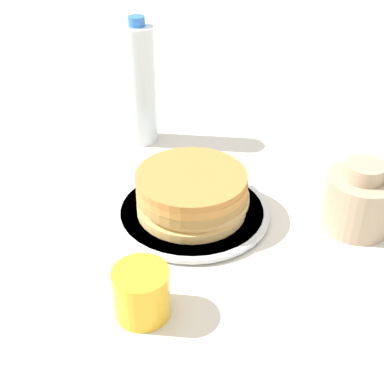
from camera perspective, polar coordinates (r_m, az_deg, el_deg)
The scene contains 6 objects.
ground_plane at distance 0.89m, azimuth 1.58°, elevation -3.29°, with size 4.00×4.00×0.00m, color silver.
plate at distance 0.91m, azimuth 0.00°, elevation -2.09°, with size 0.26×0.26×0.01m.
pancake_stack at distance 0.88m, azimuth 0.00°, elevation -0.01°, with size 0.19×0.19×0.07m.
juice_glass at distance 0.72m, azimuth -5.40°, elevation -10.63°, with size 0.08×0.08×0.07m.
cream_jug at distance 0.90m, azimuth 17.38°, elevation -0.79°, with size 0.11×0.11×0.12m.
water_bottle_near at distance 1.09m, azimuth -5.55°, elevation 11.27°, with size 0.06×0.06×0.26m.
Camera 1 is at (0.69, -0.17, 0.54)m, focal length 50.00 mm.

